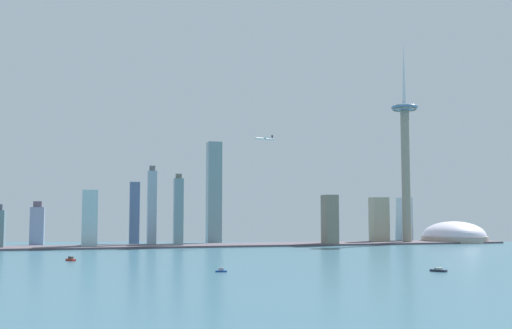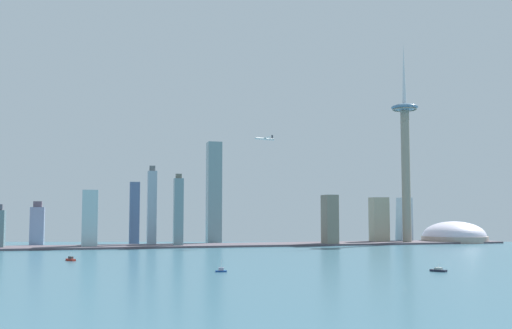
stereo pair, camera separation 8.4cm
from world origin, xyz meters
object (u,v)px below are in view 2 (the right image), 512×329
object	(u,v)px
skyscraper_3	(379,220)
skyscraper_9	(90,219)
stadium_dome	(454,237)
skyscraper_8	(404,220)
skyscraper_7	(152,207)
skyscraper_4	(134,213)
skyscraper_6	(37,225)
skyscraper_2	(330,220)
boat_1	(71,259)
boat_2	(438,270)
skyscraper_5	(214,193)
observation_tower	(405,146)
boat_0	(221,270)
airplane	(264,139)
skyscraper_1	(178,212)

from	to	relation	value
skyscraper_3	skyscraper_9	xyz separation A→B (m)	(-452.27, -19.95, 3.53)
stadium_dome	skyscraper_8	distance (m)	86.14
skyscraper_7	skyscraper_4	bearing A→B (deg)	132.47
stadium_dome	skyscraper_6	bearing A→B (deg)	172.67
skyscraper_6	skyscraper_8	bearing A→B (deg)	-5.49
skyscraper_2	boat_1	distance (m)	417.19
skyscraper_7	boat_2	xyz separation A→B (m)	(203.25, -445.64, -55.73)
skyscraper_5	skyscraper_9	bearing A→B (deg)	-163.82
skyscraper_2	skyscraper_8	distance (m)	168.62
skyscraper_4	skyscraper_3	bearing A→B (deg)	-5.15
observation_tower	skyscraper_3	xyz separation A→B (m)	(-33.05, 30.71, -119.23)
skyscraper_8	skyscraper_4	bearing A→B (deg)	177.94
skyscraper_2	skyscraper_9	size ratio (longest dim) A/B	0.94
boat_1	boat_0	bearing A→B (deg)	6.12
boat_1	boat_2	distance (m)	361.21
skyscraper_4	skyscraper_9	world-z (taller)	skyscraper_4
skyscraper_3	boat_2	bearing A→B (deg)	-110.27
skyscraper_7	airplane	xyz separation A→B (m)	(160.92, -47.34, 102.17)
boat_1	skyscraper_4	bearing A→B (deg)	130.31
skyscraper_2	skyscraper_8	bearing A→B (deg)	21.47
observation_tower	skyscraper_1	world-z (taller)	observation_tower
skyscraper_4	boat_1	distance (m)	292.61
skyscraper_1	airplane	distance (m)	166.94
skyscraper_9	boat_1	bearing A→B (deg)	-93.61
boat_0	stadium_dome	bearing A→B (deg)	-130.49
skyscraper_1	skyscraper_3	distance (m)	331.93
skyscraper_4	skyscraper_6	size ratio (longest dim) A/B	1.44
boat_1	airplane	bearing A→B (deg)	93.87
skyscraper_9	boat_1	world-z (taller)	skyscraper_9
stadium_dome	skyscraper_7	bearing A→B (deg)	177.84
observation_tower	boat_2	distance (m)	476.09
skyscraper_1	skyscraper_8	size ratio (longest dim) A/B	1.12
observation_tower	skyscraper_7	bearing A→B (deg)	174.32
boat_1	skyscraper_2	bearing A→B (deg)	84.79
boat_2	stadium_dome	bearing A→B (deg)	111.29
observation_tower	skyscraper_8	size ratio (longest dim) A/B	3.48
skyscraper_4	skyscraper_5	world-z (taller)	skyscraper_5
skyscraper_3	skyscraper_8	size ratio (longest dim) A/B	0.79
stadium_dome	boat_2	xyz separation A→B (m)	(-292.16, -426.98, -7.93)
observation_tower	skyscraper_8	world-z (taller)	observation_tower
skyscraper_5	skyscraper_7	bearing A→B (deg)	-165.63
stadium_dome	skyscraper_7	size ratio (longest dim) A/B	0.90
skyscraper_7	skyscraper_1	bearing A→B (deg)	-49.70
skyscraper_7	skyscraper_9	world-z (taller)	skyscraper_7
skyscraper_3	boat_1	size ratio (longest dim) A/B	5.48
skyscraper_5	skyscraper_6	world-z (taller)	skyscraper_5
skyscraper_5	skyscraper_8	distance (m)	324.04
skyscraper_8	skyscraper_9	distance (m)	508.35
skyscraper_8	boat_0	world-z (taller)	skyscraper_8
observation_tower	skyscraper_6	size ratio (longest dim) A/B	4.92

